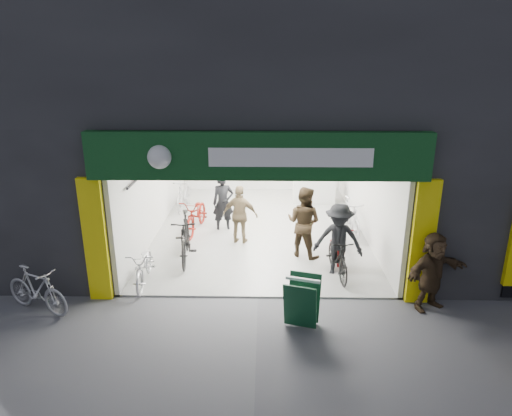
{
  "coord_description": "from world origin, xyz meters",
  "views": [
    {
      "loc": [
        0.13,
        -8.41,
        4.83
      ],
      "look_at": [
        -0.07,
        1.5,
        1.48
      ],
      "focal_mm": 32.0,
      "sensor_mm": 36.0,
      "label": 1
    }
  ],
  "objects_px": {
    "bike_right_front": "(338,256)",
    "sandwich_board": "(302,300)",
    "parked_bike": "(37,290)",
    "bike_left_front": "(144,266)"
  },
  "relations": [
    {
      "from": "bike_left_front",
      "to": "sandwich_board",
      "type": "bearing_deg",
      "value": -29.19
    },
    {
      "from": "bike_right_front",
      "to": "sandwich_board",
      "type": "xyz_separation_m",
      "value": [
        -0.96,
        -2.03,
        0.02
      ]
    },
    {
      "from": "parked_bike",
      "to": "sandwich_board",
      "type": "distance_m",
      "value": 5.16
    },
    {
      "from": "bike_right_front",
      "to": "parked_bike",
      "type": "bearing_deg",
      "value": -170.49
    },
    {
      "from": "sandwich_board",
      "to": "bike_right_front",
      "type": "bearing_deg",
      "value": 80.93
    },
    {
      "from": "bike_right_front",
      "to": "parked_bike",
      "type": "distance_m",
      "value": 6.33
    },
    {
      "from": "sandwich_board",
      "to": "bike_left_front",
      "type": "bearing_deg",
      "value": 171.24
    },
    {
      "from": "bike_right_front",
      "to": "sandwich_board",
      "type": "height_order",
      "value": "bike_right_front"
    },
    {
      "from": "bike_right_front",
      "to": "sandwich_board",
      "type": "distance_m",
      "value": 2.25
    },
    {
      "from": "bike_left_front",
      "to": "bike_right_front",
      "type": "xyz_separation_m",
      "value": [
        4.3,
        0.46,
        0.07
      ]
    }
  ]
}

